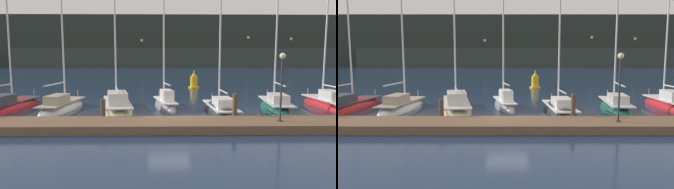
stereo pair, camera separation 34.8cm
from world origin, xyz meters
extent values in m
plane|color=#192D4C|center=(0.00, 0.00, 0.00)|extent=(400.00, 400.00, 0.00)
cube|color=brown|center=(0.00, -2.07, 0.23)|extent=(31.41, 2.80, 0.45)
cylinder|color=#4C3D2D|center=(-3.86, -0.42, 0.70)|extent=(0.28, 0.28, 1.41)
cylinder|color=#4C3D2D|center=(3.86, -0.42, 0.85)|extent=(0.28, 0.28, 1.70)
ellipsoid|color=red|center=(-11.51, 4.02, 0.00)|extent=(2.96, 8.60, 1.61)
cube|color=#333842|center=(-11.51, 4.02, 0.57)|extent=(2.48, 7.23, 0.08)
cylinder|color=silver|center=(-11.43, 4.69, 5.21)|extent=(0.12, 0.12, 9.29)
cylinder|color=silver|center=(-11.06, 7.87, 0.82)|extent=(0.04, 0.04, 0.50)
ellipsoid|color=white|center=(-7.62, 4.13, 0.00)|extent=(2.50, 6.87, 1.28)
cube|color=#A39984|center=(-7.62, 4.13, 0.57)|extent=(2.10, 5.77, 0.08)
cube|color=#A39984|center=(-7.71, 3.33, 0.90)|extent=(1.29, 2.25, 0.58)
cylinder|color=silver|center=(-7.56, 4.66, 5.16)|extent=(0.12, 0.12, 9.17)
cylinder|color=silver|center=(-7.74, 3.06, 1.97)|extent=(0.45, 3.21, 0.09)
cylinder|color=silver|center=(-7.27, 7.20, 0.82)|extent=(0.04, 0.04, 0.50)
ellipsoid|color=beige|center=(-3.65, 3.86, 0.00)|extent=(3.54, 8.26, 1.23)
cube|color=silver|center=(-3.65, 3.86, 0.62)|extent=(2.98, 6.94, 0.08)
cube|color=silver|center=(-3.47, 2.91, 1.05)|extent=(1.71, 2.75, 0.78)
cylinder|color=silver|center=(-3.76, 4.49, 5.28)|extent=(0.12, 0.12, 9.31)
cylinder|color=silver|center=(-3.42, 2.61, 1.63)|extent=(0.79, 3.78, 0.09)
cylinder|color=silver|center=(-4.32, 7.48, 0.87)|extent=(0.04, 0.04, 0.50)
ellipsoid|color=gray|center=(-0.19, 4.70, 0.00)|extent=(2.20, 5.37, 1.57)
cube|color=silver|center=(-0.19, 4.70, 0.60)|extent=(1.85, 4.51, 0.08)
cube|color=silver|center=(-0.07, 4.08, 1.04)|extent=(1.04, 1.78, 0.80)
cylinder|color=silver|center=(-0.27, 5.11, 4.28)|extent=(0.12, 0.12, 7.35)
cylinder|color=silver|center=(-0.06, 4.06, 1.86)|extent=(0.51, 2.12, 0.09)
cylinder|color=silver|center=(-0.66, 7.06, 0.85)|extent=(0.04, 0.04, 0.50)
ellipsoid|color=#2D3338|center=(3.62, 2.89, 0.00)|extent=(2.17, 6.65, 1.48)
cube|color=silver|center=(3.62, 2.89, 0.47)|extent=(1.83, 5.59, 0.08)
cube|color=silver|center=(3.65, 2.10, 0.81)|extent=(1.22, 2.15, 0.61)
cylinder|color=silver|center=(3.60, 3.42, 5.00)|extent=(0.12, 0.12, 9.07)
cylinder|color=silver|center=(3.65, 2.21, 1.54)|extent=(0.19, 2.42, 0.09)
cylinder|color=silver|center=(3.49, 5.91, 0.72)|extent=(0.04, 0.04, 0.50)
ellipsoid|color=#195647|center=(7.64, 3.49, 0.00)|extent=(2.53, 6.77, 1.47)
cube|color=silver|center=(7.64, 3.49, 0.68)|extent=(2.12, 5.68, 0.08)
cube|color=silver|center=(7.54, 2.70, 1.00)|extent=(1.30, 2.22, 0.57)
cylinder|color=silver|center=(7.70, 4.01, 4.62)|extent=(0.12, 0.12, 7.87)
cylinder|color=silver|center=(7.51, 2.44, 1.99)|extent=(0.47, 3.16, 0.09)
cylinder|color=silver|center=(8.00, 6.51, 0.93)|extent=(0.04, 0.04, 0.50)
ellipsoid|color=red|center=(11.87, 4.75, 0.00)|extent=(1.56, 6.68, 1.49)
cube|color=silver|center=(11.87, 4.75, 0.65)|extent=(1.31, 5.61, 0.08)
cube|color=silver|center=(11.87, 3.95, 1.04)|extent=(0.94, 2.14, 0.70)
cylinder|color=silver|center=(11.87, 5.28, 4.33)|extent=(0.12, 0.12, 7.37)
cylinder|color=silver|center=(11.87, 3.69, 1.69)|extent=(0.09, 3.18, 0.09)
cylinder|color=silver|center=(11.87, 7.82, 0.90)|extent=(0.04, 0.04, 0.50)
cylinder|color=gold|center=(3.37, 19.28, 0.08)|extent=(1.29, 1.29, 0.16)
cylinder|color=gold|center=(3.37, 19.28, 0.79)|extent=(0.86, 0.86, 1.25)
cone|color=gold|center=(3.37, 19.28, 1.66)|extent=(0.60, 0.60, 0.50)
sphere|color=#F9EAB7|center=(3.37, 19.28, 1.96)|extent=(0.16, 0.16, 0.16)
cylinder|color=#2D2D33|center=(5.87, -2.30, 0.48)|extent=(0.24, 0.24, 0.06)
cylinder|color=#2D2D33|center=(5.87, -2.30, 2.14)|extent=(0.10, 0.10, 3.26)
sphere|color=#F9EAB7|center=(5.87, -2.30, 3.91)|extent=(0.32, 0.32, 0.32)
cube|color=#28332D|center=(0.00, 92.51, 8.11)|extent=(240.00, 16.00, 16.21)
cube|color=#333F39|center=(27.77, 82.51, 2.84)|extent=(144.00, 10.00, 5.68)
cube|color=#F4DB8C|center=(26.79, 84.46, 9.16)|extent=(0.80, 0.10, 0.80)
cube|color=#F4DB8C|center=(40.37, 84.46, 8.73)|extent=(0.80, 0.10, 0.80)
cube|color=#F4DB8C|center=(-39.30, 84.46, 2.51)|extent=(0.80, 0.10, 0.80)
cube|color=#F4DB8C|center=(22.76, 84.46, 4.48)|extent=(0.80, 0.10, 0.80)
cube|color=#F4DB8C|center=(-6.75, 84.46, 8.22)|extent=(0.80, 0.10, 0.80)
cube|color=#F4DB8C|center=(-16.51, 84.46, 3.23)|extent=(0.80, 0.10, 0.80)
cube|color=#F4DB8C|center=(-22.78, 84.46, 3.29)|extent=(0.80, 0.10, 0.80)
camera|label=1|loc=(-0.42, -19.31, 4.02)|focal=35.00mm
camera|label=2|loc=(-0.07, -19.32, 4.02)|focal=35.00mm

